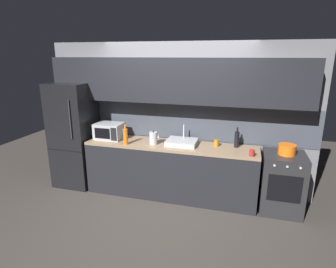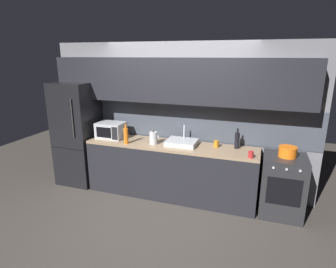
% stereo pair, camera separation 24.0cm
% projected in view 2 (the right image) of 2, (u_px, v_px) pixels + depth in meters
% --- Properties ---
extents(ground_plane, '(10.00, 10.00, 0.00)m').
position_uv_depth(ground_plane, '(150.00, 224.00, 3.93)').
color(ground_plane, '#3D3833').
extents(back_wall, '(4.52, 0.44, 2.50)m').
position_uv_depth(back_wall, '(176.00, 102.00, 4.59)').
color(back_wall, slate).
rests_on(back_wall, ground).
extents(counter_run, '(2.78, 0.60, 0.90)m').
position_uv_depth(counter_run, '(170.00, 170.00, 4.62)').
color(counter_run, black).
rests_on(counter_run, ground).
extents(refrigerator, '(0.68, 0.69, 1.84)m').
position_uv_depth(refrigerator, '(78.00, 133.00, 5.05)').
color(refrigerator, black).
rests_on(refrigerator, ground).
extents(oven_range, '(0.60, 0.62, 0.90)m').
position_uv_depth(oven_range, '(282.00, 185.00, 4.08)').
color(oven_range, '#232326').
rests_on(oven_range, ground).
extents(microwave, '(0.46, 0.35, 0.27)m').
position_uv_depth(microwave, '(111.00, 130.00, 4.82)').
color(microwave, '#A8AAAF').
rests_on(microwave, counter_run).
extents(sink_basin, '(0.48, 0.38, 0.30)m').
position_uv_depth(sink_basin, '(182.00, 142.00, 4.46)').
color(sink_basin, '#ADAFB5').
rests_on(sink_basin, counter_run).
extents(kettle, '(0.17, 0.13, 0.23)m').
position_uv_depth(kettle, '(153.00, 138.00, 4.49)').
color(kettle, '#B7BABF').
rests_on(kettle, counter_run).
extents(wine_bottle_dark, '(0.07, 0.07, 0.32)m').
position_uv_depth(wine_bottle_dark, '(237.00, 140.00, 4.27)').
color(wine_bottle_dark, black).
rests_on(wine_bottle_dark, counter_run).
extents(wine_bottle_orange, '(0.07, 0.07, 0.33)m').
position_uv_depth(wine_bottle_orange, '(126.00, 136.00, 4.50)').
color(wine_bottle_orange, orange).
rests_on(wine_bottle_orange, counter_run).
extents(mug_amber, '(0.08, 0.08, 0.10)m').
position_uv_depth(mug_amber, '(216.00, 144.00, 4.35)').
color(mug_amber, '#B27019').
rests_on(mug_amber, counter_run).
extents(mug_red, '(0.07, 0.07, 0.10)m').
position_uv_depth(mug_red, '(251.00, 155.00, 3.89)').
color(mug_red, '#A82323').
rests_on(mug_red, counter_run).
extents(cooking_pot, '(0.25, 0.25, 0.15)m').
position_uv_depth(cooking_pot, '(288.00, 152.00, 3.93)').
color(cooking_pot, orange).
rests_on(cooking_pot, oven_range).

